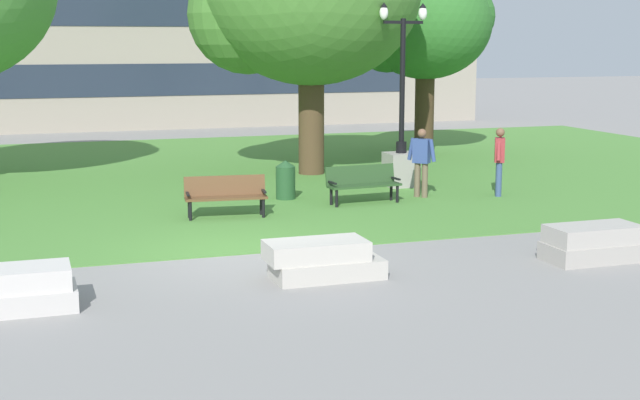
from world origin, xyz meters
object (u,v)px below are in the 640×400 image
Objects in this scene: concrete_block_right at (594,244)px; trash_bin at (286,179)px; park_bench_near_left at (363,182)px; park_bench_near_right at (226,194)px; person_bystander_near_lawn at (499,158)px; concrete_block_left at (322,260)px; person_bystander_far_lawn at (421,159)px; lamp_post_right at (401,150)px; concrete_block_center at (12,290)px.

trash_bin is (-3.47, 7.71, 0.20)m from concrete_block_right.
trash_bin reaches higher than park_bench_near_left.
park_bench_near_left and park_bench_near_right have the same top height.
person_bystander_near_lawn is (1.73, 6.43, 0.68)m from concrete_block_right.
concrete_block_left is 1.05× the size of park_bench_near_left.
person_bystander_far_lawn reaches higher than concrete_block_right.
park_bench_near_left is at bearing -169.34° from person_bystander_far_lawn.
concrete_block_right is 8.64m from lamp_post_right.
lamp_post_right is (5.00, 8.23, 0.70)m from concrete_block_left.
park_bench_near_left is at bearing -35.73° from trash_bin.
concrete_block_left is 1.12× the size of person_bystander_near_lawn.
concrete_block_center is 13.02m from lamp_post_right.
park_bench_near_left is 1.77m from person_bystander_far_lawn.
person_bystander_far_lawn reaches higher than park_bench_near_left.
lamp_post_right is at bearing 83.07° from person_bystander_far_lawn.
concrete_block_left is 2.00× the size of trash_bin.
park_bench_near_right is 7.13m from person_bystander_near_lawn.
concrete_block_center and concrete_block_right have the same top height.
concrete_block_left is at bearing -137.96° from person_bystander_near_lawn.
lamp_post_right reaches higher than person_bystander_far_lawn.
park_bench_near_left is 0.99× the size of park_bench_near_right.
concrete_block_right is at bearing -47.84° from park_bench_near_right.
park_bench_near_left is 2.83m from lamp_post_right.
lamp_post_right is at bearing 58.74° from concrete_block_left.
concrete_block_right is at bearing -0.51° from concrete_block_center.
concrete_block_left is 8.10m from person_bystander_far_lawn.
lamp_post_right reaches higher than person_bystander_near_lawn.
person_bystander_near_lawn reaches higher than concrete_block_center.
concrete_block_right is 6.91m from person_bystander_far_lawn.
park_bench_near_left is 1.07× the size of person_bystander_near_lawn.
person_bystander_near_lawn is at bearing 28.81° from concrete_block_center.
concrete_block_center is at bearing -176.55° from concrete_block_left.
concrete_block_right is 1.05× the size of person_bystander_near_lawn.
concrete_block_left is at bearing 3.45° from concrete_block_center.
concrete_block_center is 0.94× the size of concrete_block_left.
park_bench_near_right is 2.60m from trash_bin.
person_bystander_near_lawn is (11.54, 6.35, 0.68)m from concrete_block_center.
concrete_block_center is at bearing -151.19° from person_bystander_near_lawn.
concrete_block_center is 10.24m from park_bench_near_left.
trash_bin is at bearing 43.13° from park_bench_near_right.
lamp_post_right is at bearing 14.54° from trash_bin.
concrete_block_left is 5.57m from park_bench_near_right.
park_bench_near_left is 3.64m from person_bystander_near_lawn.
lamp_post_right is 3.63m from trash_bin.
concrete_block_right is 1.88× the size of trash_bin.
concrete_block_center is 1.00× the size of concrete_block_right.
person_bystander_near_lawn is (5.21, -1.27, 0.48)m from trash_bin.
park_bench_near_left is (7.93, 6.47, 0.23)m from concrete_block_center.
park_bench_near_right reaches higher than concrete_block_left.
lamp_post_right is at bearing 47.29° from park_bench_near_left.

